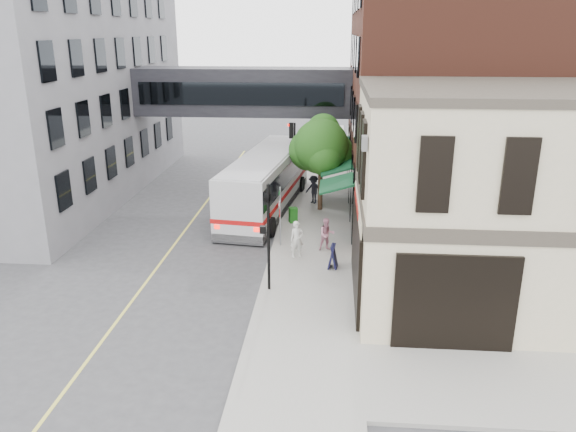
% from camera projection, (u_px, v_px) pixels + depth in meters
% --- Properties ---
extents(ground, '(120.00, 120.00, 0.00)m').
position_uv_depth(ground, '(253.00, 315.00, 21.42)').
color(ground, '#38383A').
rests_on(ground, ground).
extents(sidewalk_main, '(4.00, 60.00, 0.15)m').
position_uv_depth(sidewalk_main, '(317.00, 205.00, 34.47)').
color(sidewalk_main, gray).
rests_on(sidewalk_main, ground).
extents(corner_building, '(10.19, 8.12, 8.45)m').
position_uv_depth(corner_building, '(492.00, 200.00, 21.28)').
color(corner_building, '#C2B994').
rests_on(corner_building, ground).
extents(brick_building, '(13.76, 18.00, 14.00)m').
position_uv_depth(brick_building, '(457.00, 90.00, 32.61)').
color(brick_building, '#4C2317').
rests_on(brick_building, ground).
extents(opposite_building, '(14.00, 24.00, 14.00)m').
position_uv_depth(opposite_building, '(21.00, 85.00, 35.63)').
color(opposite_building, slate).
rests_on(opposite_building, ground).
extents(skyway_bridge, '(14.00, 3.18, 3.00)m').
position_uv_depth(skyway_bridge, '(244.00, 91.00, 36.60)').
color(skyway_bridge, black).
rests_on(skyway_bridge, ground).
extents(traffic_signal_near, '(0.44, 0.22, 4.60)m').
position_uv_depth(traffic_signal_near, '(268.00, 224.00, 22.33)').
color(traffic_signal_near, black).
rests_on(traffic_signal_near, sidewalk_main).
extents(traffic_signal_far, '(0.53, 0.28, 4.50)m').
position_uv_depth(traffic_signal_far, '(293.00, 143.00, 36.41)').
color(traffic_signal_far, black).
rests_on(traffic_signal_far, sidewalk_main).
extents(street_sign_pole, '(0.08, 0.75, 3.00)m').
position_uv_depth(street_sign_pole, '(280.00, 211.00, 27.39)').
color(street_sign_pole, gray).
rests_on(street_sign_pole, sidewalk_main).
extents(street_tree, '(3.80, 3.20, 5.60)m').
position_uv_depth(street_tree, '(321.00, 146.00, 32.50)').
color(street_tree, '#382619').
rests_on(street_tree, sidewalk_main).
extents(lane_marking, '(0.12, 40.00, 0.01)m').
position_uv_depth(lane_marking, '(189.00, 225.00, 31.25)').
color(lane_marking, '#D8CC4C').
rests_on(lane_marking, ground).
extents(bus, '(4.30, 12.66, 3.34)m').
position_uv_depth(bus, '(266.00, 180.00, 33.33)').
color(bus, silver).
rests_on(bus, ground).
extents(pedestrian_a, '(0.75, 0.61, 1.75)m').
position_uv_depth(pedestrian_a, '(297.00, 239.00, 26.24)').
color(pedestrian_a, silver).
rests_on(pedestrian_a, sidewalk_main).
extents(pedestrian_b, '(0.92, 0.81, 1.61)m').
position_uv_depth(pedestrian_b, '(327.00, 234.00, 27.08)').
color(pedestrian_b, '#C17D93').
rests_on(pedestrian_b, sidewalk_main).
extents(pedestrian_c, '(1.29, 1.17, 1.74)m').
position_uv_depth(pedestrian_c, '(314.00, 189.00, 34.42)').
color(pedestrian_c, black).
rests_on(pedestrian_c, sidewalk_main).
extents(newspaper_box, '(0.53, 0.50, 0.85)m').
position_uv_depth(newspaper_box, '(293.00, 215.00, 31.08)').
color(newspaper_box, '#196216').
rests_on(newspaper_box, sidewalk_main).
extents(sandwich_board, '(0.47, 0.66, 1.10)m').
position_uv_depth(sandwich_board, '(333.00, 256.00, 25.12)').
color(sandwich_board, black).
rests_on(sandwich_board, sidewalk_main).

